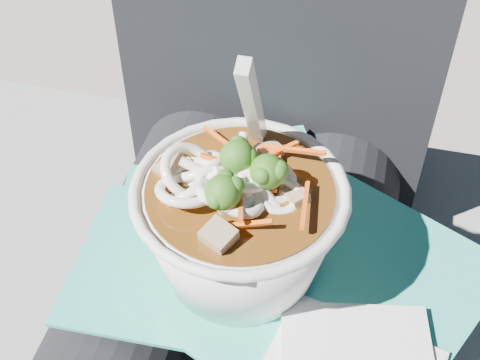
% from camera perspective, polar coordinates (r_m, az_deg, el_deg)
% --- Properties ---
extents(stone_ledge, '(1.00, 0.50, 0.44)m').
position_cam_1_polar(stone_ledge, '(0.97, 0.95, -14.78)').
color(stone_ledge, slate).
rests_on(stone_ledge, ground).
extents(lap, '(0.30, 0.48, 0.15)m').
position_cam_1_polar(lap, '(0.65, -1.81, -13.04)').
color(lap, black).
rests_on(lap, stone_ledge).
extents(person_body, '(0.34, 0.94, 0.98)m').
position_cam_1_polar(person_body, '(0.68, 0.16, -5.27)').
color(person_body, black).
rests_on(person_body, ground).
extents(plastic_bag, '(0.38, 0.33, 0.01)m').
position_cam_1_polar(plastic_bag, '(0.61, 2.05, -5.78)').
color(plastic_bag, teal).
rests_on(plastic_bag, lap).
extents(udon_bowl, '(0.18, 0.18, 0.21)m').
position_cam_1_polar(udon_bowl, '(0.54, -0.06, -3.37)').
color(udon_bowl, white).
rests_on(udon_bowl, plastic_bag).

